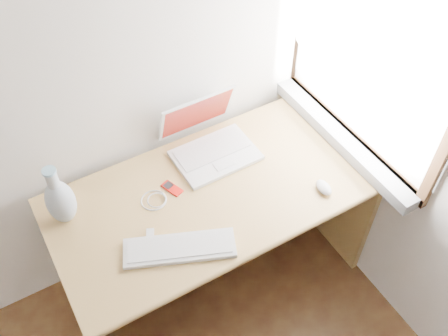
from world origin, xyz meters
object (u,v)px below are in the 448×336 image
desk (205,207)px  external_keyboard (180,248)px  laptop (210,141)px  vase (60,200)px

desk → external_keyboard: (-0.26, -0.28, 0.23)m
laptop → vase: (-0.71, -0.05, 0.06)m
laptop → external_keyboard: bearing=-132.4°
external_keyboard → vase: (-0.34, 0.37, 0.11)m
desk → laptop: bearing=51.0°
vase → external_keyboard: bearing=-47.8°
vase → laptop: bearing=3.7°
desk → external_keyboard: external_keyboard is taller
laptop → external_keyboard: (-0.37, -0.42, -0.05)m
desk → external_keyboard: bearing=-132.9°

